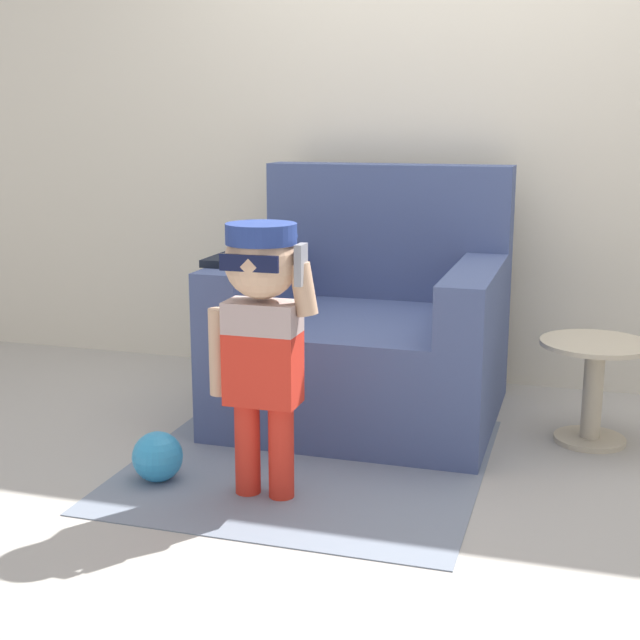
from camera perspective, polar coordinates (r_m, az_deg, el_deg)
ground_plane at (r=3.79m, az=6.31°, el=-6.49°), size 10.00×10.00×0.00m
wall_back at (r=4.27m, az=8.55°, el=13.36°), size 10.00×0.05×2.60m
armchair at (r=3.81m, az=3.06°, el=-0.84°), size 1.12×1.04×1.05m
person_child at (r=2.88m, az=-3.75°, el=0.14°), size 0.38×0.28×0.92m
side_table at (r=3.63m, az=17.10°, el=-3.76°), size 0.43×0.43×0.41m
rug at (r=3.33m, az=-0.66°, el=-9.08°), size 1.26×1.32×0.01m
toy_ball at (r=3.20m, az=-10.36°, el=-8.60°), size 0.18×0.18×0.18m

